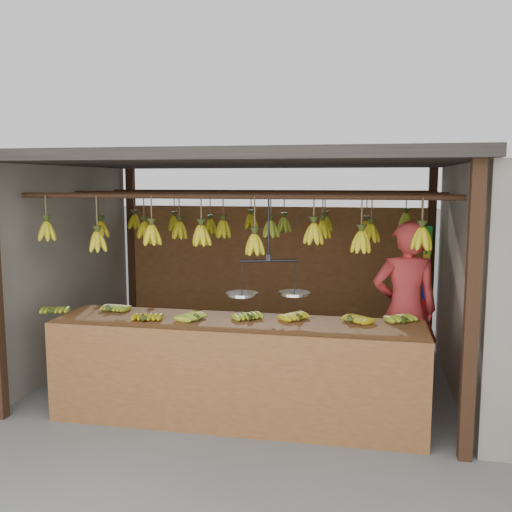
# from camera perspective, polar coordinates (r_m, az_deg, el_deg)

# --- Properties ---
(ground) EXTENTS (80.00, 80.00, 0.00)m
(ground) POSITION_cam_1_polar(r_m,az_deg,el_deg) (6.39, -0.54, -11.99)
(ground) COLOR #5B5B57
(stall) EXTENTS (4.30, 3.30, 2.40)m
(stall) POSITION_cam_1_polar(r_m,az_deg,el_deg) (6.35, 0.05, 6.05)
(stall) COLOR black
(stall) RESTS_ON ground
(counter) EXTENTS (3.49, 0.75, 0.96)m
(counter) POSITION_cam_1_polar(r_m,az_deg,el_deg) (5.02, -2.30, -9.06)
(counter) COLOR brown
(counter) RESTS_ON ground
(hanging_bananas) EXTENTS (3.65, 2.25, 0.40)m
(hanging_bananas) POSITION_cam_1_polar(r_m,az_deg,el_deg) (6.04, -0.63, 2.61)
(hanging_bananas) COLOR #B3A113
(hanging_bananas) RESTS_ON ground
(balance_scale) EXTENTS (0.72, 0.40, 0.87)m
(balance_scale) POSITION_cam_1_polar(r_m,az_deg,el_deg) (5.06, 1.25, -3.29)
(balance_scale) COLOR black
(balance_scale) RESTS_ON ground
(vendor) EXTENTS (0.70, 0.53, 1.76)m
(vendor) POSITION_cam_1_polar(r_m,az_deg,el_deg) (5.77, 14.69, -5.29)
(vendor) COLOR #BF3333
(vendor) RESTS_ON ground
(bag_bundles) EXTENTS (0.08, 0.26, 1.23)m
(bag_bundles) POSITION_cam_1_polar(r_m,az_deg,el_deg) (7.37, 16.61, -1.90)
(bag_bundles) COLOR #199926
(bag_bundles) RESTS_ON ground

